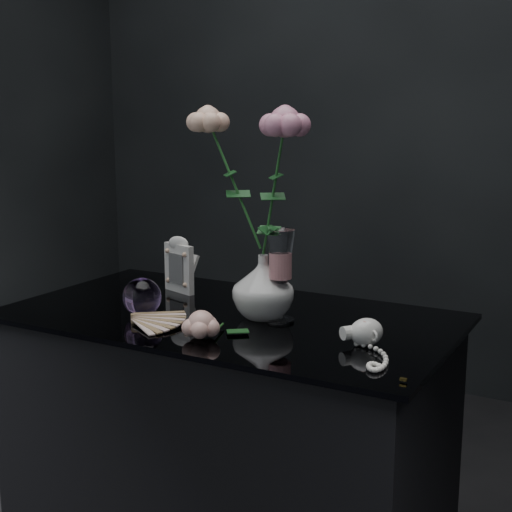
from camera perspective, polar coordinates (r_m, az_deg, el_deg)
The scene contains 9 objects.
table at distance 1.83m, azimuth -2.15°, elevation -16.22°, with size 1.05×0.58×0.76m.
vase at distance 1.64m, azimuth 0.57°, elevation -2.47°, with size 0.14×0.14×0.15m, color silver.
wine_glass at distance 1.60m, azimuth 1.96°, elevation -1.60°, with size 0.07×0.07×0.21m, color white, non-canonical shape.
picture_frame at distance 1.89m, azimuth -6.18°, elevation -0.66°, with size 0.11×0.09×0.15m, color silver, non-canonical shape.
paperweight at distance 1.68m, azimuth -9.11°, elevation -3.26°, with size 0.09×0.09×0.09m, color #BE88DE, non-canonical shape.
paper_fan at distance 1.64m, azimuth -9.74°, elevation -4.87°, with size 0.24×0.18×0.02m, color beige, non-canonical shape.
loose_rose at distance 1.50m, azimuth -4.41°, elevation -5.48°, with size 0.14×0.18×0.06m, color #FFB5A4, non-canonical shape.
pearl_jar at distance 1.47m, azimuth 8.82°, elevation -5.93°, with size 0.20×0.21×0.06m, color white, non-canonical shape.
roses at distance 1.61m, azimuth -0.39°, elevation 6.95°, with size 0.27×0.12×0.39m.
Camera 1 is at (0.84, -1.34, 1.22)m, focal length 50.00 mm.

